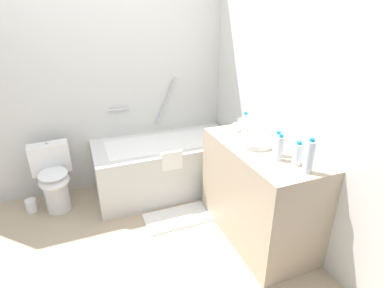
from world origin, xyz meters
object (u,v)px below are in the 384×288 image
(water_bottle_3, at_px, (280,148))
(drinking_glass_0, at_px, (241,124))
(toilet_paper_roll, at_px, (31,205))
(water_bottle_0, at_px, (309,157))
(sink_basin, at_px, (255,141))
(water_bottle_2, at_px, (298,154))
(toilet, at_px, (54,178))
(water_bottle_4, at_px, (277,144))
(bathtub, at_px, (167,164))
(bath_mat, at_px, (178,217))
(water_bottle_1, at_px, (245,124))
(sink_faucet, at_px, (274,138))
(drinking_glass_1, at_px, (237,128))

(water_bottle_3, distance_m, drinking_glass_0, 0.69)
(toilet_paper_roll, bearing_deg, water_bottle_0, -38.79)
(sink_basin, xyz_separation_m, water_bottle_2, (0.08, -0.45, 0.06))
(toilet, distance_m, water_bottle_4, 2.28)
(water_bottle_2, xyz_separation_m, toilet_paper_roll, (-2.06, 1.53, -0.92))
(toilet, bearing_deg, drinking_glass_0, 63.43)
(bathtub, height_order, drinking_glass_0, bathtub)
(toilet, bearing_deg, water_bottle_0, 42.51)
(water_bottle_2, bearing_deg, bath_mat, 127.79)
(water_bottle_4, bearing_deg, toilet_paper_roll, 146.56)
(water_bottle_0, relative_size, water_bottle_1, 1.19)
(bathtub, xyz_separation_m, water_bottle_0, (0.57, -1.56, 0.70))
(water_bottle_1, height_order, water_bottle_2, water_bottle_1)
(sink_faucet, bearing_deg, bath_mat, 153.26)
(water_bottle_1, xyz_separation_m, water_bottle_4, (0.01, -0.47, -0.01))
(water_bottle_1, distance_m, water_bottle_2, 0.67)
(bathtub, bearing_deg, water_bottle_4, -66.56)
(toilet, height_order, water_bottle_0, water_bottle_0)
(bathtub, height_order, water_bottle_4, bathtub)
(toilet, height_order, toilet_paper_roll, toilet)
(bathtub, relative_size, water_bottle_3, 7.62)
(water_bottle_1, distance_m, water_bottle_3, 0.55)
(drinking_glass_1, height_order, bath_mat, drinking_glass_1)
(toilet, distance_m, toilet_paper_roll, 0.40)
(sink_faucet, distance_m, water_bottle_4, 0.31)
(bathtub, relative_size, water_bottle_1, 7.37)
(toilet, height_order, drinking_glass_1, drinking_glass_1)
(water_bottle_1, relative_size, drinking_glass_0, 2.09)
(bath_mat, bearing_deg, toilet, 149.86)
(toilet, xyz_separation_m, toilet_paper_roll, (-0.27, 0.02, -0.29))
(bath_mat, bearing_deg, drinking_glass_1, -9.17)
(toilet, xyz_separation_m, water_bottle_3, (1.71, -1.39, 0.64))
(drinking_glass_0, bearing_deg, water_bottle_0, -89.99)
(water_bottle_0, relative_size, toilet_paper_roll, 1.88)
(drinking_glass_0, distance_m, drinking_glass_1, 0.09)
(sink_basin, bearing_deg, water_bottle_1, 82.55)
(water_bottle_1, bearing_deg, toilet_paper_roll, 156.85)
(drinking_glass_0, height_order, bath_mat, drinking_glass_0)
(water_bottle_2, height_order, water_bottle_3, water_bottle_3)
(water_bottle_2, bearing_deg, water_bottle_0, -93.10)
(water_bottle_2, relative_size, bath_mat, 0.28)
(bathtub, distance_m, water_bottle_0, 1.80)
(water_bottle_4, relative_size, bath_mat, 0.30)
(bathtub, relative_size, water_bottle_0, 6.20)
(sink_basin, bearing_deg, drinking_glass_0, 79.05)
(water_bottle_0, distance_m, drinking_glass_1, 0.88)
(water_bottle_2, bearing_deg, water_bottle_3, 122.64)
(water_bottle_1, height_order, drinking_glass_1, water_bottle_1)
(water_bottle_0, bearing_deg, drinking_glass_1, 94.81)
(water_bottle_2, relative_size, water_bottle_4, 0.93)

